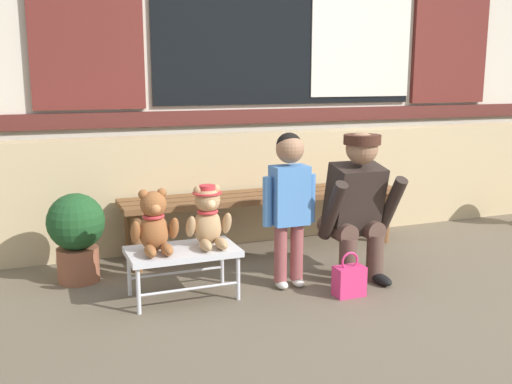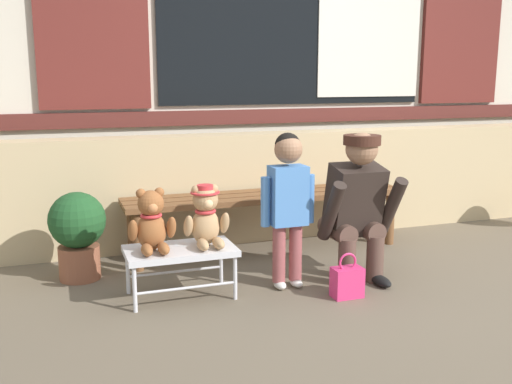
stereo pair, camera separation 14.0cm
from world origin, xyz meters
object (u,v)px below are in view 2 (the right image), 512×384
Objects in this scene: teddy_bear_plain at (152,223)px; handbag_on_ground at (347,281)px; adult_crouching at (358,206)px; teddy_bear_with_hat at (206,217)px; child_standing at (288,193)px; wooden_bench_long at (267,202)px; small_display_bench at (180,253)px; potted_plant at (78,230)px.

teddy_bear_plain is 1.19m from handbag_on_ground.
teddy_bear_plain is 0.38× the size of adult_crouching.
teddy_bear_with_hat is 0.51m from child_standing.
wooden_bench_long is 1.07m from small_display_bench.
adult_crouching is (0.47, -0.02, -0.11)m from child_standing.
teddy_bear_plain is 1.29m from adult_crouching.
potted_plant is at bearing 149.93° from handbag_on_ground.
child_standing is at bearing -100.73° from wooden_bench_long.
adult_crouching is at bearing -19.38° from potted_plant.
teddy_bear_with_hat is 0.89m from potted_plant.
teddy_bear_with_hat is at bearing 0.77° from small_display_bench.
teddy_bear_with_hat is at bearing 156.35° from handbag_on_ground.
small_display_bench is 1.15m from adult_crouching.
small_display_bench is at bearing -179.23° from teddy_bear_with_hat.
teddy_bear_plain reaches higher than potted_plant.
small_display_bench is at bearing -43.47° from potted_plant.
adult_crouching reaches higher than wooden_bench_long.
potted_plant is at bearing 160.62° from adult_crouching.
potted_plant is (-1.21, 0.58, -0.27)m from child_standing.
potted_plant is (-1.35, -0.18, -0.05)m from wooden_bench_long.
adult_crouching is (1.13, -0.07, 0.21)m from small_display_bench.
wooden_bench_long is at bearing 7.53° from potted_plant.
teddy_bear_with_hat is 0.38× the size of child_standing.
child_standing is 0.48m from adult_crouching.
potted_plant is (-1.68, 0.59, -0.16)m from adult_crouching.
teddy_bear_plain is 0.64× the size of potted_plant.
wooden_bench_long is 3.68× the size of potted_plant.
adult_crouching is at bearing -1.84° from child_standing.
child_standing is 1.36m from potted_plant.
teddy_bear_with_hat is at bearing 173.57° from child_standing.
teddy_bear_with_hat is at bearing -132.51° from wooden_bench_long.
small_display_bench is at bearing -0.51° from teddy_bear_plain.
wooden_bench_long is at bearing 113.13° from adult_crouching.
wooden_bench_long is 1.08m from handbag_on_ground.
adult_crouching is 1.79m from potted_plant.
small_display_bench is 1.12× the size of potted_plant.
potted_plant reaches higher than wooden_bench_long.
wooden_bench_long reaches higher than handbag_on_ground.
child_standing reaches higher than teddy_bear_plain.
adult_crouching reaches higher than teddy_bear_plain.
wooden_bench_long is at bearing 36.06° from teddy_bear_plain.
small_display_bench is at bearing -138.80° from wooden_bench_long.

